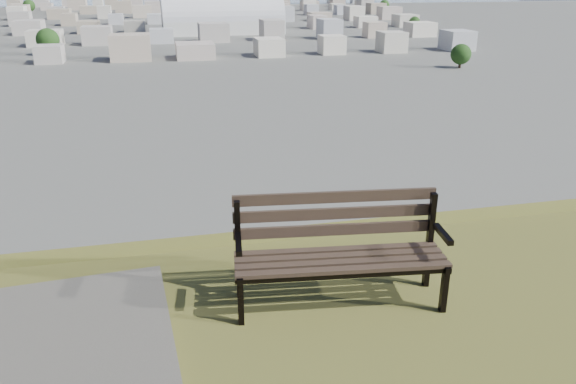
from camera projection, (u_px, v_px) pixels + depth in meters
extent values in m
cube|color=#3B2A22|center=(345.00, 270.00, 4.61)|extent=(1.81, 0.30, 0.04)
cube|color=#3B2A22|center=(342.00, 263.00, 4.73)|extent=(1.81, 0.30, 0.04)
cube|color=#3B2A22|center=(339.00, 256.00, 4.84)|extent=(1.81, 0.30, 0.04)
cube|color=#3B2A22|center=(337.00, 250.00, 4.95)|extent=(1.81, 0.30, 0.04)
cube|color=#3B2A22|center=(335.00, 230.00, 4.96)|extent=(1.80, 0.25, 0.10)
cube|color=#3B2A22|center=(335.00, 213.00, 4.93)|extent=(1.80, 0.25, 0.10)
cube|color=#3B2A22|center=(335.00, 197.00, 4.91)|extent=(1.80, 0.25, 0.10)
cube|color=black|center=(241.00, 301.00, 4.59)|extent=(0.06, 0.07, 0.44)
cube|color=black|center=(238.00, 250.00, 4.90)|extent=(0.06, 0.07, 0.92)
cube|color=black|center=(239.00, 268.00, 4.71)|extent=(0.11, 0.50, 0.05)
cube|color=black|center=(238.00, 244.00, 4.57)|extent=(0.09, 0.36, 0.05)
cube|color=black|center=(444.00, 289.00, 4.76)|extent=(0.06, 0.07, 0.44)
cube|color=black|center=(430.00, 241.00, 5.07)|extent=(0.06, 0.07, 0.92)
cube|color=black|center=(438.00, 258.00, 4.88)|extent=(0.11, 0.50, 0.05)
cube|color=black|center=(443.00, 234.00, 4.74)|extent=(0.09, 0.36, 0.05)
cube|color=black|center=(345.00, 275.00, 4.62)|extent=(1.80, 0.25, 0.04)
cube|color=black|center=(336.00, 254.00, 4.97)|extent=(1.80, 0.25, 0.04)
cube|color=silver|center=(223.00, 27.00, 275.70)|extent=(58.26, 25.34, 6.43)
cylinder|color=white|center=(222.00, 20.00, 274.53)|extent=(58.26, 25.34, 24.44)
cube|color=#BCABA1|center=(52.00, 52.00, 184.56)|extent=(11.00, 11.00, 7.00)
cube|color=#B7A591|center=(127.00, 50.00, 189.58)|extent=(11.00, 11.00, 7.00)
cube|color=#B4B4B9|center=(198.00, 48.00, 194.60)|extent=(11.00, 11.00, 7.00)
cube|color=beige|center=(266.00, 46.00, 199.62)|extent=(11.00, 11.00, 7.00)
cube|color=tan|center=(331.00, 44.00, 204.64)|extent=(11.00, 11.00, 7.00)
cube|color=silver|center=(392.00, 43.00, 209.66)|extent=(11.00, 11.00, 7.00)
cube|color=#B3ABA3|center=(451.00, 41.00, 214.67)|extent=(11.00, 11.00, 7.00)
cube|color=#B4B4B9|center=(40.00, 37.00, 227.43)|extent=(11.00, 11.00, 7.00)
cube|color=beige|center=(101.00, 36.00, 232.45)|extent=(11.00, 11.00, 7.00)
cube|color=tan|center=(160.00, 34.00, 237.47)|extent=(11.00, 11.00, 7.00)
cube|color=silver|center=(217.00, 33.00, 242.49)|extent=(11.00, 11.00, 7.00)
cube|color=#B3ABA3|center=(271.00, 32.00, 247.51)|extent=(11.00, 11.00, 7.00)
cube|color=beige|center=(324.00, 31.00, 252.53)|extent=(11.00, 11.00, 7.00)
cube|color=#BCABA1|center=(374.00, 30.00, 257.54)|extent=(11.00, 11.00, 7.00)
cube|color=#B7A591|center=(422.00, 29.00, 262.56)|extent=(11.00, 11.00, 7.00)
cube|color=silver|center=(32.00, 27.00, 270.30)|extent=(11.00, 11.00, 7.00)
cube|color=#B3ABA3|center=(84.00, 26.00, 275.32)|extent=(11.00, 11.00, 7.00)
cube|color=beige|center=(134.00, 25.00, 280.34)|extent=(11.00, 11.00, 7.00)
cube|color=#BCABA1|center=(183.00, 24.00, 285.36)|extent=(11.00, 11.00, 7.00)
cube|color=#B7A591|center=(230.00, 23.00, 290.38)|extent=(11.00, 11.00, 7.00)
cube|color=#B4B4B9|center=(275.00, 22.00, 295.40)|extent=(11.00, 11.00, 7.00)
cube|color=beige|center=(319.00, 22.00, 300.41)|extent=(11.00, 11.00, 7.00)
cube|color=tan|center=(361.00, 21.00, 305.43)|extent=(11.00, 11.00, 7.00)
cube|color=silver|center=(402.00, 20.00, 310.45)|extent=(11.00, 11.00, 7.00)
cube|color=#B7A591|center=(26.00, 20.00, 313.17)|extent=(11.00, 11.00, 7.00)
cube|color=#B4B4B9|center=(71.00, 19.00, 318.19)|extent=(11.00, 11.00, 7.00)
cube|color=beige|center=(115.00, 18.00, 323.21)|extent=(11.00, 11.00, 7.00)
cube|color=tan|center=(157.00, 17.00, 328.23)|extent=(11.00, 11.00, 7.00)
cube|color=silver|center=(199.00, 17.00, 333.25)|extent=(11.00, 11.00, 7.00)
cube|color=#B3ABA3|center=(239.00, 16.00, 338.27)|extent=(11.00, 11.00, 7.00)
cube|color=beige|center=(278.00, 16.00, 343.28)|extent=(11.00, 11.00, 7.00)
cube|color=#BCABA1|center=(315.00, 15.00, 348.30)|extent=(11.00, 11.00, 7.00)
cube|color=#B7A591|center=(352.00, 14.00, 353.32)|extent=(11.00, 11.00, 7.00)
cube|color=#B4B4B9|center=(388.00, 14.00, 358.34)|extent=(11.00, 11.00, 7.00)
cube|color=#B3ABA3|center=(21.00, 14.00, 356.04)|extent=(11.00, 11.00, 7.00)
cube|color=beige|center=(61.00, 13.00, 361.06)|extent=(11.00, 11.00, 7.00)
cube|color=#BCABA1|center=(100.00, 13.00, 366.08)|extent=(11.00, 11.00, 7.00)
cube|color=#B7A591|center=(138.00, 12.00, 371.10)|extent=(11.00, 11.00, 7.00)
cube|color=#B4B4B9|center=(175.00, 12.00, 376.12)|extent=(11.00, 11.00, 7.00)
cube|color=beige|center=(211.00, 11.00, 381.13)|extent=(11.00, 11.00, 7.00)
cube|color=tan|center=(246.00, 11.00, 386.15)|extent=(11.00, 11.00, 7.00)
cube|color=silver|center=(280.00, 10.00, 391.17)|extent=(11.00, 11.00, 7.00)
cube|color=#B3ABA3|center=(313.00, 10.00, 396.19)|extent=(11.00, 11.00, 7.00)
cube|color=beige|center=(345.00, 9.00, 401.21)|extent=(11.00, 11.00, 7.00)
cube|color=#BCABA1|center=(377.00, 9.00, 406.23)|extent=(11.00, 11.00, 7.00)
cube|color=tan|center=(18.00, 10.00, 398.91)|extent=(11.00, 11.00, 7.00)
cube|color=silver|center=(54.00, 9.00, 403.93)|extent=(11.00, 11.00, 7.00)
cube|color=#B3ABA3|center=(88.00, 9.00, 408.95)|extent=(11.00, 11.00, 7.00)
cube|color=beige|center=(122.00, 8.00, 413.97)|extent=(11.00, 11.00, 7.00)
cube|color=#BCABA1|center=(156.00, 8.00, 418.99)|extent=(11.00, 11.00, 7.00)
cube|color=#B7A591|center=(188.00, 7.00, 424.00)|extent=(11.00, 11.00, 7.00)
cube|color=#B4B4B9|center=(220.00, 7.00, 429.02)|extent=(11.00, 11.00, 7.00)
cube|color=beige|center=(251.00, 7.00, 434.04)|extent=(11.00, 11.00, 7.00)
cube|color=tan|center=(281.00, 6.00, 439.06)|extent=(11.00, 11.00, 7.00)
cube|color=silver|center=(311.00, 6.00, 444.08)|extent=(11.00, 11.00, 7.00)
cube|color=#B3ABA3|center=(340.00, 6.00, 449.10)|extent=(11.00, 11.00, 7.00)
cube|color=beige|center=(368.00, 5.00, 454.12)|extent=(11.00, 11.00, 7.00)
cube|color=beige|center=(15.00, 6.00, 441.78)|extent=(11.00, 11.00, 7.00)
cube|color=tan|center=(47.00, 6.00, 446.80)|extent=(11.00, 11.00, 7.00)
cube|color=silver|center=(79.00, 5.00, 451.82)|extent=(11.00, 11.00, 7.00)
cube|color=#B3ABA3|center=(110.00, 5.00, 456.84)|extent=(11.00, 11.00, 7.00)
cube|color=beige|center=(140.00, 5.00, 461.86)|extent=(11.00, 11.00, 7.00)
cube|color=#BCABA1|center=(170.00, 4.00, 466.87)|extent=(11.00, 11.00, 7.00)
cube|color=#B7A591|center=(199.00, 4.00, 471.89)|extent=(11.00, 11.00, 7.00)
cube|color=#B4B4B9|center=(227.00, 4.00, 476.91)|extent=(11.00, 11.00, 7.00)
cube|color=beige|center=(255.00, 3.00, 481.93)|extent=(11.00, 11.00, 7.00)
cube|color=tan|center=(282.00, 3.00, 486.95)|extent=(11.00, 11.00, 7.00)
cube|color=silver|center=(309.00, 3.00, 491.97)|extent=(11.00, 11.00, 7.00)
cube|color=#B3ABA3|center=(335.00, 2.00, 496.99)|extent=(11.00, 11.00, 7.00)
cube|color=beige|center=(361.00, 2.00, 502.01)|extent=(11.00, 11.00, 7.00)
cube|color=beige|center=(13.00, 3.00, 484.65)|extent=(11.00, 11.00, 7.00)
cube|color=tan|center=(42.00, 3.00, 489.67)|extent=(11.00, 11.00, 7.00)
cube|color=silver|center=(71.00, 3.00, 494.69)|extent=(11.00, 11.00, 7.00)
cube|color=#B3ABA3|center=(100.00, 2.00, 499.71)|extent=(11.00, 11.00, 7.00)
cube|color=beige|center=(127.00, 2.00, 504.73)|extent=(11.00, 11.00, 7.00)
cube|color=#BCABA1|center=(155.00, 2.00, 509.74)|extent=(11.00, 11.00, 7.00)
cube|color=#B7A591|center=(181.00, 1.00, 514.76)|extent=(11.00, 11.00, 7.00)
cube|color=#B4B4B9|center=(208.00, 1.00, 519.78)|extent=(11.00, 11.00, 7.00)
cube|color=beige|center=(233.00, 1.00, 524.80)|extent=(11.00, 11.00, 7.00)
cube|color=tan|center=(259.00, 1.00, 529.82)|extent=(11.00, 11.00, 7.00)
cube|color=silver|center=(283.00, 0.00, 534.84)|extent=(11.00, 11.00, 7.00)
cube|color=#B3ABA3|center=(308.00, 0.00, 539.86)|extent=(11.00, 11.00, 7.00)
cube|color=beige|center=(331.00, 0.00, 544.88)|extent=(11.00, 11.00, 7.00)
cube|color=#BCABA1|center=(355.00, 0.00, 549.89)|extent=(11.00, 11.00, 7.00)
cylinder|color=#312218|center=(460.00, 64.00, 175.50)|extent=(0.80, 0.80, 2.10)
sphere|color=black|center=(461.00, 54.00, 174.35)|extent=(6.30, 6.30, 6.30)
cylinder|color=#312218|center=(49.00, 51.00, 202.66)|extent=(0.80, 0.80, 2.70)
sphere|color=black|center=(48.00, 40.00, 201.19)|extent=(8.10, 8.10, 8.10)
cylinder|color=#312218|center=(414.00, 28.00, 292.80)|extent=(0.80, 0.80, 1.95)
sphere|color=black|center=(414.00, 22.00, 291.74)|extent=(5.85, 5.85, 5.85)
cylinder|color=#312218|center=(246.00, 14.00, 387.02)|extent=(0.80, 0.80, 2.25)
sphere|color=black|center=(245.00, 9.00, 385.79)|extent=(6.75, 6.75, 6.75)
cylinder|color=#312218|center=(30.00, 12.00, 410.00)|extent=(0.80, 0.80, 2.85)
sphere|color=black|center=(29.00, 6.00, 408.44)|extent=(8.55, 8.55, 8.55)
cylinder|color=#312218|center=(238.00, 28.00, 292.10)|extent=(0.80, 0.80, 2.10)
sphere|color=black|center=(237.00, 22.00, 290.96)|extent=(6.30, 6.30, 6.30)
cylinder|color=#312218|center=(384.00, 10.00, 428.12)|extent=(0.80, 0.80, 2.55)
sphere|color=black|center=(384.00, 5.00, 426.72)|extent=(7.65, 7.65, 7.65)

